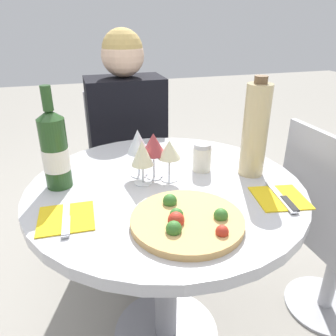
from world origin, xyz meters
TOP-DOWN VIEW (x-y plane):
  - ground_plane at (0.00, 0.00)m, footprint 12.00×12.00m
  - dining_table at (0.00, 0.00)m, footprint 0.91×0.91m
  - chair_behind_diner at (-0.01, 0.77)m, footprint 0.39×0.39m
  - seated_diner at (-0.01, 0.63)m, footprint 0.38×0.48m
  - chair_empty_side at (0.69, -0.06)m, footprint 0.39×0.39m
  - pizza_large at (-0.01, -0.24)m, footprint 0.30×0.30m
  - wine_bottle at (-0.33, 0.08)m, footprint 0.08×0.08m
  - tall_carafe at (0.31, -0.01)m, footprint 0.08×0.08m
  - sugar_shaker at (0.15, 0.06)m, footprint 0.07×0.07m
  - wine_glass_center at (-0.02, 0.06)m, footprint 0.08×0.08m
  - wine_glass_front_right at (0.02, 0.03)m, footprint 0.08×0.08m
  - wine_glass_back_left at (-0.07, 0.09)m, footprint 0.07×0.07m
  - wine_glass_front_left at (-0.07, 0.03)m, footprint 0.07×0.07m
  - place_setting_left at (-0.32, -0.12)m, footprint 0.16×0.19m
  - place_setting_right at (0.31, -0.20)m, footprint 0.17×0.19m

SIDE VIEW (x-z plane):
  - ground_plane at x=0.00m, z-range 0.00..0.00m
  - chair_behind_diner at x=-0.01m, z-range -0.01..0.85m
  - chair_empty_side at x=0.69m, z-range -0.01..0.85m
  - seated_diner at x=-0.01m, z-range -0.05..1.13m
  - dining_table at x=0.00m, z-range 0.22..0.94m
  - place_setting_left at x=-0.32m, z-range 0.72..0.73m
  - place_setting_right at x=0.31m, z-range 0.72..0.73m
  - pizza_large at x=-0.01m, z-range 0.71..0.76m
  - sugar_shaker at x=0.15m, z-range 0.72..0.82m
  - wine_glass_front_left at x=-0.07m, z-range 0.75..0.90m
  - wine_glass_front_right at x=0.02m, z-range 0.76..0.90m
  - wine_glass_center at x=-0.02m, z-range 0.76..0.92m
  - wine_glass_back_left at x=-0.07m, z-range 0.76..0.93m
  - wine_bottle at x=-0.33m, z-range 0.69..1.01m
  - tall_carafe at x=0.31m, z-range 0.71..1.05m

